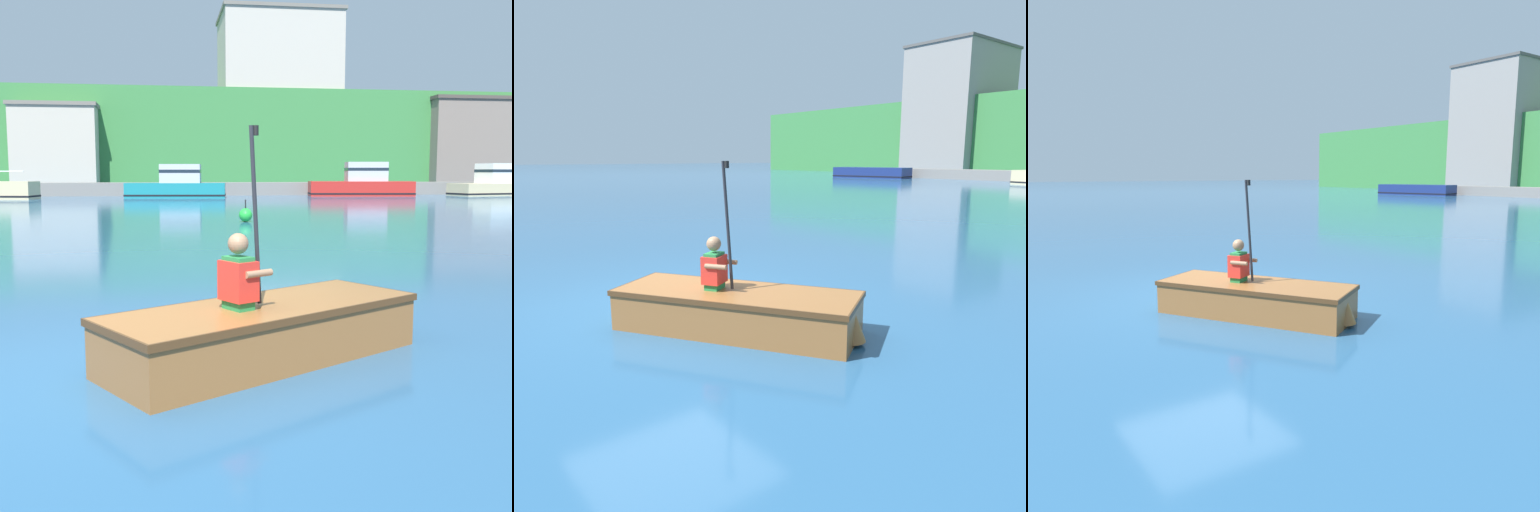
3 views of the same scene
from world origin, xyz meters
The scene contains 5 objects.
ground_plane centered at (0.00, 0.00, 0.00)m, with size 300.00×300.00×0.00m, color #28567F.
waterfront_warehouse_left centered at (-28.55, 54.92, 7.55)m, with size 8.99×11.54×15.09m.
moored_boat_dock_west_inner centered at (-26.92, 36.91, 0.49)m, with size 7.92×4.13×1.03m.
rowboat_foreground centered at (1.51, 0.19, 0.27)m, with size 2.94×2.33×0.48m.
person_paddler centered at (1.25, 0.03, 0.77)m, with size 0.45×0.44×1.48m.
Camera 2 is at (6.06, -3.06, 2.00)m, focal length 35.00 mm.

